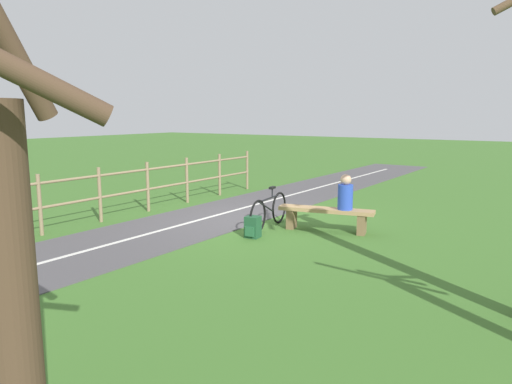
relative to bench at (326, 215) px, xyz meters
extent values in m
plane|color=#3D6B28|center=(1.90, 0.03, -0.35)|extent=(80.00, 80.00, 0.00)
cube|color=#4C494C|center=(3.00, 4.03, -0.34)|extent=(3.70, 36.06, 0.02)
cube|color=silver|center=(3.00, 4.03, -0.33)|extent=(1.12, 31.99, 0.00)
cube|color=#A88456|center=(0.00, 0.00, 0.11)|extent=(2.05, 0.79, 0.08)
cube|color=brown|center=(-0.74, -0.16, -0.14)|extent=(0.23, 0.35, 0.42)
cube|color=brown|center=(0.74, 0.16, -0.14)|extent=(0.23, 0.35, 0.42)
cylinder|color=#2847B7|center=(-0.39, -0.09, 0.41)|extent=(0.37, 0.37, 0.53)
sphere|color=tan|center=(-0.39, -0.09, 0.77)|extent=(0.23, 0.23, 0.23)
torus|color=black|center=(1.09, 0.97, 0.01)|extent=(0.12, 0.72, 0.72)
torus|color=black|center=(1.21, -0.11, 0.01)|extent=(0.12, 0.72, 0.72)
cylinder|color=black|center=(1.15, 0.43, 0.31)|extent=(0.14, 0.92, 0.04)
cylinder|color=black|center=(1.13, 0.60, 0.16)|extent=(0.11, 0.67, 0.34)
cylinder|color=black|center=(1.17, 0.27, 0.41)|extent=(0.03, 0.03, 0.20)
cube|color=black|center=(1.17, 0.27, 0.52)|extent=(0.10, 0.21, 0.05)
cube|color=#1E4C2D|center=(1.01, 1.29, -0.13)|extent=(0.30, 0.28, 0.43)
cube|color=#245B37|center=(1.00, 1.43, -0.20)|extent=(0.20, 0.06, 0.20)
cylinder|color=#847051|center=(4.61, -3.83, 0.28)|extent=(0.08, 0.08, 1.27)
cylinder|color=#847051|center=(4.64, -2.36, 0.28)|extent=(0.08, 0.08, 1.27)
cylinder|color=#847051|center=(4.66, -0.89, 0.28)|extent=(0.08, 0.08, 1.27)
cylinder|color=#847051|center=(4.69, 0.58, 0.28)|extent=(0.08, 0.08, 1.27)
cylinder|color=#847051|center=(4.72, 2.04, 0.28)|extent=(0.08, 0.08, 1.27)
cylinder|color=#847051|center=(4.74, 3.51, 0.28)|extent=(0.08, 0.08, 1.27)
cylinder|color=#847051|center=(4.69, 0.58, 0.73)|extent=(0.21, 8.81, 0.06)
cylinder|color=#847051|center=(4.69, 0.58, 0.22)|extent=(0.21, 8.81, 0.06)
cylinder|color=#473323|center=(-1.30, 7.51, 0.92)|extent=(0.35, 0.35, 2.54)
cylinder|color=#473323|center=(-1.51, 7.49, 2.47)|extent=(0.17, 0.54, 0.82)
camera|label=1|loc=(-4.06, 8.97, 2.10)|focal=32.95mm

